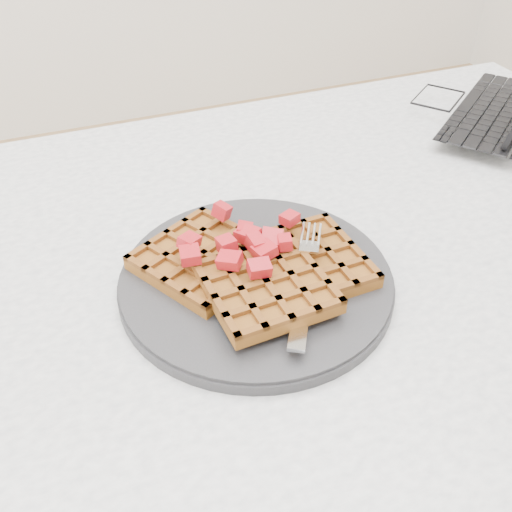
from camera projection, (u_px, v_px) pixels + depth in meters
The scene contains 6 objects.
table at pixel (295, 323), 0.72m from camera, with size 1.20×0.80×0.75m.
plate at pixel (256, 280), 0.60m from camera, with size 0.29×0.29×0.02m, color #252528.
waffles at pixel (258, 268), 0.59m from camera, with size 0.24×0.22×0.03m.
strawberry_pile at pixel (256, 245), 0.57m from camera, with size 0.15×0.15×0.02m, color #92010C, non-canonical shape.
fork at pixel (305, 282), 0.57m from camera, with size 0.02×0.18×0.02m, color silver, non-canonical shape.
laptop at pixel (487, 100), 0.89m from camera, with size 0.35×0.34×0.20m.
Camera 1 is at (-0.23, -0.45, 1.16)m, focal length 40.00 mm.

